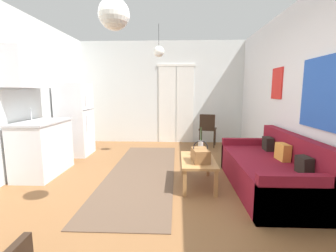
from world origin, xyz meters
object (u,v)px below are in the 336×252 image
object	(u,v)px
accent_chair	(208,128)
pendant_lamp_far	(159,51)
bamboo_vase	(201,148)
coffee_table	(198,163)
pendant_lamp_near	(114,14)
handbag	(200,155)
couch	(272,171)
refrigerator	(75,120)

from	to	relation	value
accent_chair	pendant_lamp_far	distance (m)	2.31
bamboo_vase	coffee_table	bearing A→B (deg)	-106.57
pendant_lamp_near	coffee_table	bearing A→B (deg)	49.35
handbag	bamboo_vase	bearing A→B (deg)	83.88
accent_chair	couch	bearing A→B (deg)	116.03
handbag	pendant_lamp_far	bearing A→B (deg)	114.06
coffee_table	bamboo_vase	size ratio (longest dim) A/B	1.97
pendant_lamp_near	pendant_lamp_far	bearing A→B (deg)	84.89
refrigerator	pendant_lamp_near	distance (m)	3.43
bamboo_vase	pendant_lamp_near	bearing A→B (deg)	-127.77
couch	accent_chair	xyz separation A→B (m)	(-0.59, 2.61, 0.22)
bamboo_vase	pendant_lamp_near	size ratio (longest dim) A/B	0.60
couch	refrigerator	distance (m)	4.06
handbag	pendant_lamp_far	distance (m)	2.46
coffee_table	accent_chair	distance (m)	2.53
accent_chair	pendant_lamp_near	world-z (taller)	pendant_lamp_near
coffee_table	refrigerator	xyz separation A→B (m)	(-2.58, 1.61, 0.45)
bamboo_vase	accent_chair	size ratio (longest dim) A/B	0.54
bamboo_vase	pendant_lamp_far	xyz separation A→B (m)	(-0.75, 1.29, 1.69)
coffee_table	handbag	distance (m)	0.20
couch	refrigerator	bearing A→B (deg)	154.34
accent_chair	pendant_lamp_far	world-z (taller)	pendant_lamp_far
handbag	pendant_lamp_far	size ratio (longest dim) A/B	0.56
couch	pendant_lamp_near	bearing A→B (deg)	-154.33
refrigerator	coffee_table	bearing A→B (deg)	-32.06
couch	handbag	distance (m)	1.05
pendant_lamp_far	accent_chair	bearing A→B (deg)	41.14
handbag	refrigerator	distance (m)	3.15
coffee_table	pendant_lamp_near	distance (m)	2.29
accent_chair	pendant_lamp_near	xyz separation A→B (m)	(-1.39, -3.56, 1.65)
handbag	accent_chair	size ratio (longest dim) A/B	0.42
bamboo_vase	pendant_lamp_near	world-z (taller)	pendant_lamp_near
coffee_table	pendant_lamp_far	world-z (taller)	pendant_lamp_far
bamboo_vase	pendant_lamp_far	bearing A→B (deg)	120.35
bamboo_vase	handbag	size ratio (longest dim) A/B	1.28
coffee_table	pendant_lamp_near	bearing A→B (deg)	-130.65
handbag	coffee_table	bearing A→B (deg)	99.20
coffee_table	refrigerator	size ratio (longest dim) A/B	0.57
couch	refrigerator	xyz separation A→B (m)	(-3.63, 1.74, 0.52)
couch	accent_chair	distance (m)	2.69
refrigerator	bamboo_vase	bearing A→B (deg)	-28.43
handbag	accent_chair	distance (m)	2.66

